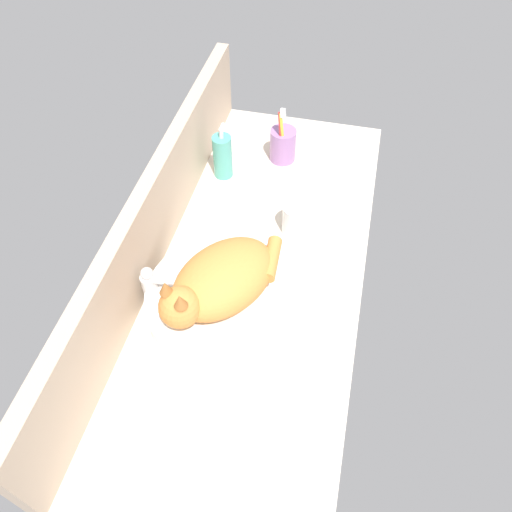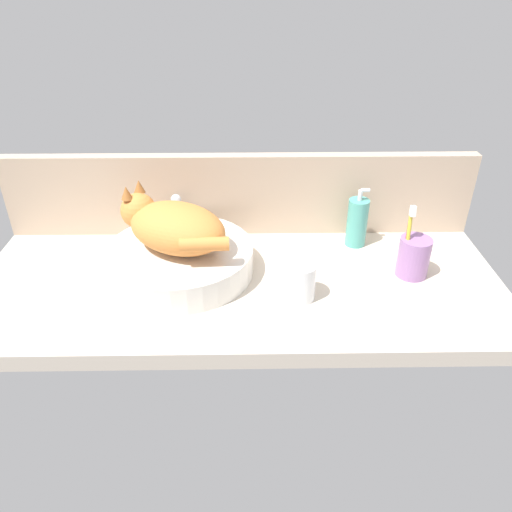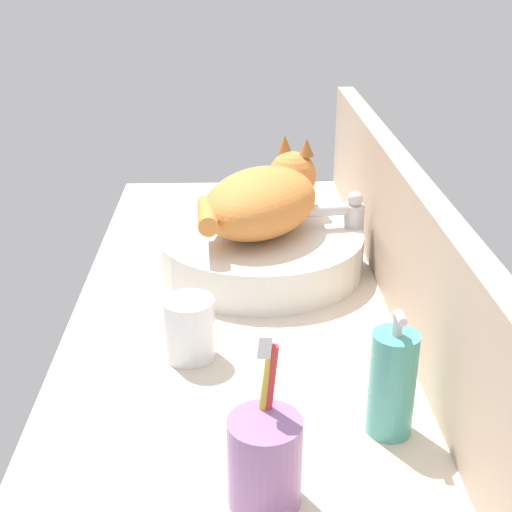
# 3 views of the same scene
# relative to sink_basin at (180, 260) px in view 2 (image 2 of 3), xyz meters

# --- Properties ---
(ground_plane) EXTENTS (1.28, 0.53, 0.04)m
(ground_plane) POSITION_rel_sink_basin_xyz_m (0.14, -0.03, -0.06)
(ground_plane) COLOR beige
(backsplash_panel) EXTENTS (1.28, 0.04, 0.23)m
(backsplash_panel) POSITION_rel_sink_basin_xyz_m (0.14, 0.21, 0.08)
(backsplash_panel) COLOR tan
(backsplash_panel) RESTS_ON ground_plane
(sink_basin) EXTENTS (0.36, 0.36, 0.07)m
(sink_basin) POSITION_rel_sink_basin_xyz_m (0.00, 0.00, 0.00)
(sink_basin) COLOR silver
(sink_basin) RESTS_ON ground_plane
(cat) EXTENTS (0.30, 0.28, 0.14)m
(cat) POSITION_rel_sink_basin_xyz_m (-0.01, 0.01, 0.09)
(cat) COLOR orange
(cat) RESTS_ON sink_basin
(faucet) EXTENTS (0.04, 0.12, 0.14)m
(faucet) POSITION_rel_sink_basin_xyz_m (-0.02, 0.15, 0.04)
(faucet) COLOR silver
(faucet) RESTS_ON ground_plane
(soap_dispenser) EXTENTS (0.05, 0.05, 0.16)m
(soap_dispenser) POSITION_rel_sink_basin_xyz_m (0.46, 0.13, 0.03)
(soap_dispenser) COLOR teal
(soap_dispenser) RESTS_ON ground_plane
(toothbrush_cup) EXTENTS (0.08, 0.08, 0.19)m
(toothbrush_cup) POSITION_rel_sink_basin_xyz_m (0.57, -0.02, 0.02)
(toothbrush_cup) COLOR #996BA8
(toothbrush_cup) RESTS_ON ground_plane
(water_glass) EXTENTS (0.07, 0.07, 0.09)m
(water_glass) POSITION_rel_sink_basin_xyz_m (0.28, -0.11, 0.00)
(water_glass) COLOR white
(water_glass) RESTS_ON ground_plane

